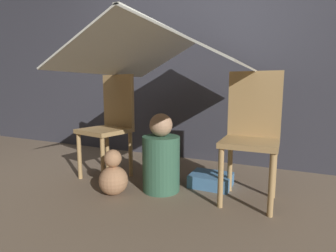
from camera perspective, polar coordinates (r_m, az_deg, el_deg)
ground_plane at (r=1.93m, az=-3.24°, el=-15.79°), size 8.80×8.80×0.00m
wall_back at (r=2.89m, az=8.19°, el=17.43°), size 7.00×0.05×2.50m
chair_left at (r=2.37m, az=-12.39°, el=0.88°), size 0.43×0.43×0.90m
chair_right at (r=1.91m, az=17.73°, el=-1.07°), size 0.37×0.37×0.90m
sheet_canopy at (r=2.00m, az=0.00°, el=16.24°), size 1.22×1.27×0.32m
person_front at (r=2.01m, az=-1.52°, el=-7.10°), size 0.29×0.29×0.60m
floor_cushion at (r=2.18m, az=9.34°, el=-11.53°), size 0.32×0.26×0.10m
plush_toy at (r=2.01m, az=-11.81°, el=-10.71°), size 0.22×0.22×0.34m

